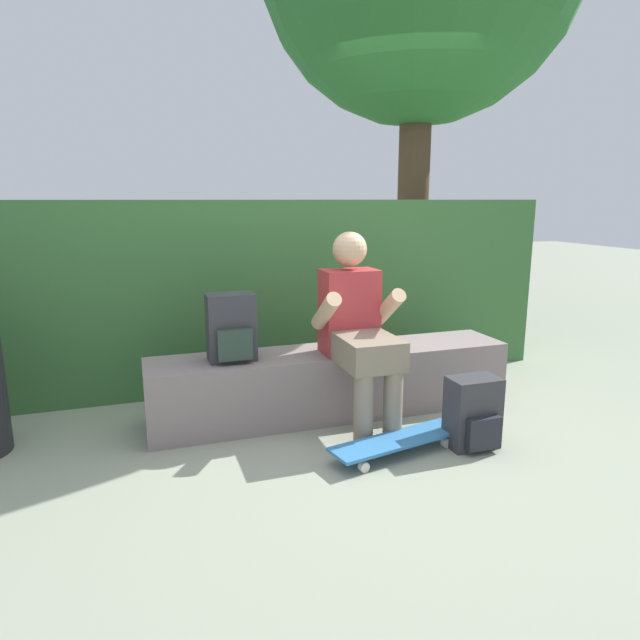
# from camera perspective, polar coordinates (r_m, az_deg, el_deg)

# --- Properties ---
(ground_plane) EXTENTS (24.00, 24.00, 0.00)m
(ground_plane) POSITION_cam_1_polar(r_m,az_deg,el_deg) (3.45, 2.75, -10.95)
(ground_plane) COLOR gray
(bench_main) EXTENTS (2.32, 0.44, 0.42)m
(bench_main) POSITION_cam_1_polar(r_m,az_deg,el_deg) (3.59, 1.33, -6.37)
(bench_main) COLOR gray
(bench_main) RESTS_ON ground
(person_skater) EXTENTS (0.49, 0.62, 1.17)m
(person_skater) POSITION_cam_1_polar(r_m,az_deg,el_deg) (3.32, 3.89, -0.53)
(person_skater) COLOR #B73338
(person_skater) RESTS_ON ground
(skateboard_near_person) EXTENTS (0.82, 0.36, 0.09)m
(skateboard_near_person) POSITION_cam_1_polar(r_m,az_deg,el_deg) (3.12, 8.03, -12.18)
(skateboard_near_person) COLOR teal
(skateboard_near_person) RESTS_ON ground
(backpack_on_bench) EXTENTS (0.28, 0.23, 0.40)m
(backpack_on_bench) POSITION_cam_1_polar(r_m,az_deg,el_deg) (3.32, -9.08, -0.86)
(backpack_on_bench) COLOR #333338
(backpack_on_bench) RESTS_ON bench_main
(backpack_on_ground) EXTENTS (0.28, 0.23, 0.40)m
(backpack_on_ground) POSITION_cam_1_polar(r_m,az_deg,el_deg) (3.25, 15.47, -9.25)
(backpack_on_ground) COLOR #333338
(backpack_on_ground) RESTS_ON ground
(hedge_row) EXTENTS (4.91, 0.54, 1.36)m
(hedge_row) POSITION_cam_1_polar(r_m,az_deg,el_deg) (4.19, -9.05, 2.76)
(hedge_row) COLOR #356532
(hedge_row) RESTS_ON ground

